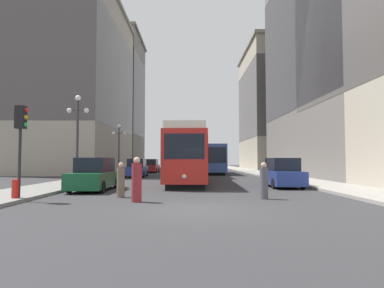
# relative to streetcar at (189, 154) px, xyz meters

# --- Properties ---
(ground_plane) EXTENTS (200.00, 200.00, 0.00)m
(ground_plane) POSITION_rel_streetcar_xyz_m (0.30, -12.59, -2.10)
(ground_plane) COLOR #303033
(sidewalk_left) EXTENTS (3.29, 120.00, 0.15)m
(sidewalk_left) POSITION_rel_streetcar_xyz_m (-8.19, 27.41, -2.03)
(sidewalk_left) COLOR gray
(sidewalk_left) RESTS_ON ground
(sidewalk_right) EXTENTS (3.29, 120.00, 0.15)m
(sidewalk_right) POSITION_rel_streetcar_xyz_m (8.80, 27.41, -2.03)
(sidewalk_right) COLOR gray
(sidewalk_right) RESTS_ON ground
(streetcar) EXTENTS (3.08, 12.55, 3.89)m
(streetcar) POSITION_rel_streetcar_xyz_m (0.00, 0.00, 0.00)
(streetcar) COLOR black
(streetcar) RESTS_ON ground
(transit_bus) EXTENTS (2.70, 12.14, 3.45)m
(transit_bus) POSITION_rel_streetcar_xyz_m (2.87, 16.57, -0.15)
(transit_bus) COLOR black
(transit_bus) RESTS_ON ground
(parked_car_left_near) EXTENTS (1.91, 4.37, 1.82)m
(parked_car_left_near) POSITION_rel_streetcar_xyz_m (-5.25, 8.58, -1.26)
(parked_car_left_near) COLOR black
(parked_car_left_near) RESTS_ON ground
(parked_car_left_mid) EXTENTS (1.96, 5.03, 1.82)m
(parked_car_left_mid) POSITION_rel_streetcar_xyz_m (-5.24, 20.90, -1.26)
(parked_car_left_mid) COLOR black
(parked_car_left_mid) RESTS_ON ground
(parked_car_right_far) EXTENTS (1.90, 4.40, 1.82)m
(parked_car_right_far) POSITION_rel_streetcar_xyz_m (5.85, -3.52, -1.26)
(parked_car_right_far) COLOR black
(parked_car_right_far) RESTS_ON ground
(parked_car_left_far) EXTENTS (1.92, 4.73, 1.82)m
(parked_car_left_far) POSITION_rel_streetcar_xyz_m (-5.25, -5.62, -1.26)
(parked_car_left_far) COLOR black
(parked_car_left_far) RESTS_ON ground
(pedestrian_crossing_near) EXTENTS (0.36, 0.36, 1.59)m
(pedestrian_crossing_near) POSITION_rel_streetcar_xyz_m (3.30, -9.69, -1.36)
(pedestrian_crossing_near) COLOR #4C4C56
(pedestrian_crossing_near) RESTS_ON ground
(pedestrian_crossing_far) EXTENTS (0.41, 0.41, 1.81)m
(pedestrian_crossing_far) POSITION_rel_streetcar_xyz_m (-2.08, -10.64, -1.26)
(pedestrian_crossing_far) COLOR maroon
(pedestrian_crossing_far) RESTS_ON ground
(pedestrian_on_sidewalk) EXTENTS (0.36, 0.36, 1.59)m
(pedestrian_on_sidewalk) POSITION_rel_streetcar_xyz_m (-3.06, -9.03, -1.36)
(pedestrian_on_sidewalk) COLOR #6B5B4C
(pedestrian_on_sidewalk) RESTS_ON ground
(traffic_light_near_left) EXTENTS (0.47, 0.36, 3.79)m
(traffic_light_near_left) POSITION_rel_streetcar_xyz_m (-6.93, -10.41, 0.97)
(traffic_light_near_left) COLOR #232328
(traffic_light_near_left) RESTS_ON sidewalk_left
(lamp_post_left_near) EXTENTS (1.41, 0.36, 5.72)m
(lamp_post_left_near) POSITION_rel_streetcar_xyz_m (-7.15, -3.08, 1.79)
(lamp_post_left_near) COLOR #333338
(lamp_post_left_near) RESTS_ON sidewalk_left
(lamp_post_left_far) EXTENTS (1.41, 0.36, 5.20)m
(lamp_post_left_far) POSITION_rel_streetcar_xyz_m (-7.15, 9.02, 1.49)
(lamp_post_left_far) COLOR #333338
(lamp_post_left_far) RESTS_ON sidewalk_left
(fire_hydrant) EXTENTS (0.26, 0.26, 0.75)m
(fire_hydrant) POSITION_rel_streetcar_xyz_m (-7.04, -10.53, -1.58)
(fire_hydrant) COLOR red
(fire_hydrant) RESTS_ON sidewalk_left
(building_left_corner) EXTENTS (12.83, 22.34, 23.82)m
(building_left_corner) POSITION_rel_streetcar_xyz_m (-15.95, 20.67, 10.16)
(building_left_corner) COLOR #A89E8E
(building_left_corner) RESTS_ON ground
(building_left_midblock) EXTENTS (16.33, 15.03, 26.21)m
(building_left_midblock) POSITION_rel_streetcar_xyz_m (-17.70, 39.64, 11.40)
(building_left_midblock) COLOR slate
(building_left_midblock) RESTS_ON ground
(building_right_corner) EXTENTS (14.53, 18.57, 22.02)m
(building_right_corner) POSITION_rel_streetcar_xyz_m (17.40, 34.50, 9.23)
(building_right_corner) COLOR #B2A893
(building_right_corner) RESTS_ON ground
(building_right_far) EXTENTS (15.50, 22.52, 27.16)m
(building_right_far) POSITION_rel_streetcar_xyz_m (17.89, 8.59, 11.89)
(building_right_far) COLOR slate
(building_right_far) RESTS_ON ground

